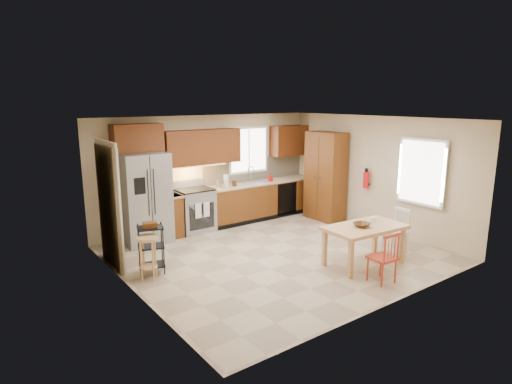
{
  "coord_description": "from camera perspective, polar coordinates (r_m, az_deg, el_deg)",
  "views": [
    {
      "loc": [
        -4.81,
        -5.88,
        2.85
      ],
      "look_at": [
        -0.2,
        0.4,
        1.15
      ],
      "focal_mm": 30.0,
      "sensor_mm": 36.0,
      "label": 1
    }
  ],
  "objects": [
    {
      "name": "fire_extinguisher",
      "position": [
        9.74,
        14.45,
        1.57
      ],
      "size": [
        0.12,
        0.12,
        0.36
      ],
      "primitive_type": "cylinder",
      "color": "red",
      "rests_on": "wall_right"
    },
    {
      "name": "upper_over_fridge",
      "position": [
        8.81,
        -15.58,
        6.98
      ],
      "size": [
        1.0,
        0.35,
        0.55
      ],
      "primitive_type": "cube",
      "color": "#622B10",
      "rests_on": "wall_back"
    },
    {
      "name": "wall_left",
      "position": [
        6.43,
        -16.43,
        -2.62
      ],
      "size": [
        0.02,
        5.0,
        2.5
      ],
      "primitive_type": "cube",
      "color": "#CCB793",
      "rests_on": "ground"
    },
    {
      "name": "pantry",
      "position": [
        10.29,
        9.22,
        2.08
      ],
      "size": [
        0.5,
        0.95,
        2.1
      ],
      "primitive_type": "cube",
      "color": "#5A2B10",
      "rests_on": "floor"
    },
    {
      "name": "ceiling",
      "position": [
        7.61,
        3.05,
        9.65
      ],
      "size": [
        5.5,
        5.0,
        0.02
      ],
      "primitive_type": "cube",
      "color": "silver",
      "rests_on": "ground"
    },
    {
      "name": "soap_bottle",
      "position": [
        10.33,
        1.93,
        1.97
      ],
      "size": [
        0.09,
        0.09,
        0.19
      ],
      "primitive_type": "imported",
      "color": "red",
      "rests_on": "base_cabinet_run"
    },
    {
      "name": "upper_right_block",
      "position": [
        10.87,
        4.44,
        6.87
      ],
      "size": [
        1.0,
        0.35,
        0.75
      ],
      "primitive_type": "cube",
      "color": "#622B10",
      "rests_on": "wall_back"
    },
    {
      "name": "sink",
      "position": [
        10.21,
        -0.1,
        1.07
      ],
      "size": [
        0.62,
        0.46,
        0.16
      ],
      "primitive_type": "cube",
      "color": "gray",
      "rests_on": "base_cabinet_run"
    },
    {
      "name": "table_bowl",
      "position": [
        7.58,
        13.92,
        -4.57
      ],
      "size": [
        0.31,
        0.31,
        0.07
      ],
      "primitive_type": "imported",
      "rotation": [
        0.0,
        0.0,
        -0.07
      ],
      "color": "#502A15",
      "rests_on": "dining_table"
    },
    {
      "name": "doorway",
      "position": [
        7.71,
        -19.12,
        -1.9
      ],
      "size": [
        0.04,
        0.95,
        2.1
      ],
      "primitive_type": "cube",
      "color": "#8C7A59",
      "rests_on": "wall_left"
    },
    {
      "name": "undercab_glow",
      "position": [
        9.33,
        -8.68,
        3.42
      ],
      "size": [
        1.6,
        0.3,
        0.01
      ],
      "primitive_type": "cube",
      "color": "#FFBF66",
      "rests_on": "wall_back"
    },
    {
      "name": "range_stove",
      "position": [
        9.43,
        -8.16,
        -2.5
      ],
      "size": [
        0.76,
        0.63,
        0.92
      ],
      "primitive_type": "cube",
      "color": "gray",
      "rests_on": "floor"
    },
    {
      "name": "canister_wood",
      "position": [
        9.76,
        -2.9,
        1.19
      ],
      "size": [
        0.1,
        0.1,
        0.14
      ],
      "primitive_type": "cylinder",
      "color": "#502A15",
      "rests_on": "base_cabinet_run"
    },
    {
      "name": "base_cabinet_narrow",
      "position": [
        9.21,
        -11.22,
        -3.03
      ],
      "size": [
        0.3,
        0.6,
        0.9
      ],
      "primitive_type": "cube",
      "color": "#5A2B10",
      "rests_on": "floor"
    },
    {
      "name": "backsplash",
      "position": [
        10.49,
        -0.18,
        3.13
      ],
      "size": [
        2.92,
        0.03,
        0.55
      ],
      "primitive_type": "cube",
      "color": "beige",
      "rests_on": "wall_back"
    },
    {
      "name": "table_jar",
      "position": [
        7.92,
        15.29,
        -3.7
      ],
      "size": [
        0.1,
        0.1,
        0.11
      ],
      "primitive_type": "cylinder",
      "rotation": [
        0.0,
        0.0,
        -0.07
      ],
      "color": "silver",
      "rests_on": "dining_table"
    },
    {
      "name": "paper_towel",
      "position": [
        9.66,
        -3.99,
        1.49
      ],
      "size": [
        0.12,
        0.12,
        0.28
      ],
      "primitive_type": "cylinder",
      "color": "silver",
      "rests_on": "base_cabinet_run"
    },
    {
      "name": "floor",
      "position": [
        8.12,
        2.84,
        -8.27
      ],
      "size": [
        5.5,
        5.5,
        0.0
      ],
      "primitive_type": "plane",
      "color": "tan",
      "rests_on": "ground"
    },
    {
      "name": "wall_back",
      "position": [
        9.8,
        -6.35,
        2.84
      ],
      "size": [
        5.5,
        0.02,
        2.5
      ],
      "primitive_type": "cube",
      "color": "#CCB793",
      "rests_on": "ground"
    },
    {
      "name": "window_back",
      "position": [
        10.31,
        -1.02,
        5.63
      ],
      "size": [
        1.12,
        0.04,
        1.12
      ],
      "primitive_type": "cube",
      "color": "white",
      "rests_on": "wall_back"
    },
    {
      "name": "refrigerator",
      "position": [
        8.81,
        -14.67,
        -0.83
      ],
      "size": [
        0.92,
        0.75,
        1.82
      ],
      "primitive_type": "cube",
      "color": "gray",
      "rests_on": "floor"
    },
    {
      "name": "dining_table",
      "position": [
        7.75,
        14.21,
        -6.94
      ],
      "size": [
        1.47,
        0.9,
        0.69
      ],
      "primitive_type": null,
      "rotation": [
        0.0,
        0.0,
        -0.07
      ],
      "color": "tan",
      "rests_on": "floor"
    },
    {
      "name": "upper_left_block",
      "position": [
        9.44,
        -7.21,
        5.98
      ],
      "size": [
        1.8,
        0.35,
        0.75
      ],
      "primitive_type": "cube",
      "color": "#622B10",
      "rests_on": "wall_back"
    },
    {
      "name": "chair_red",
      "position": [
        7.09,
        16.48,
        -8.3
      ],
      "size": [
        0.42,
        0.42,
        0.83
      ],
      "primitive_type": null,
      "rotation": [
        0.0,
        0.0,
        -0.07
      ],
      "color": "#AD311A",
      "rests_on": "floor"
    },
    {
      "name": "chair_white",
      "position": [
        8.49,
        18.09,
        -5.0
      ],
      "size": [
        0.42,
        0.42,
        0.83
      ],
      "primitive_type": null,
      "rotation": [
        0.0,
        0.0,
        1.5
      ],
      "color": "silver",
      "rests_on": "floor"
    },
    {
      "name": "dishwasher",
      "position": [
        10.53,
        4.13,
        -0.9
      ],
      "size": [
        0.6,
        0.02,
        0.78
      ],
      "primitive_type": "cube",
      "color": "black",
      "rests_on": "floor"
    },
    {
      "name": "wall_front",
      "position": [
        6.1,
        17.98,
        -3.54
      ],
      "size": [
        5.5,
        0.02,
        2.5
      ],
      "primitive_type": "cube",
      "color": "#CCB793",
      "rests_on": "ground"
    },
    {
      "name": "canister_steel",
      "position": [
        9.57,
        -5.0,
        1.06
      ],
      "size": [
        0.11,
        0.11,
        0.18
      ],
      "primitive_type": "cylinder",
      "color": "gray",
      "rests_on": "base_cabinet_run"
    },
    {
      "name": "wall_right",
      "position": [
        9.71,
        15.63,
        2.37
      ],
      "size": [
        0.02,
        5.0,
        2.5
      ],
      "primitive_type": "cube",
      "color": "#CCB793",
      "rests_on": "ground"
    },
    {
      "name": "window_right",
      "position": [
        8.97,
        21.19,
        2.49
      ],
      "size": [
        0.04,
        1.02,
        1.32
      ],
      "primitive_type": "cube",
      "color": "white",
      "rests_on": "wall_right"
    },
    {
      "name": "base_cabinet_run",
      "position": [
        10.41,
        0.75,
        -1.02
      ],
      "size": [
        2.92,
        0.6,
        0.9
      ],
      "primitive_type": "cube",
      "color": "#5A2B10",
      "rests_on": "floor"
    },
    {
      "name": "bar_stool",
      "position": [
        7.15,
        -14.16,
        -8.51
      ],
      "size": [
        0.44,
        0.44,
        0.71
      ],
      "primitive_type": null,
      "rotation": [
        0.0,
        0.0,
        0.35
      ],
      "color": "tan",
      "rests_on": "floor"
    },
    {
      "name": "utility_cart",
      "position": [
        7.35,
        -13.8,
        -7.41
      ],
      "size": [
        0.5,
        0.44,
        0.83
      ],
      "primitive_type": null,
      "rotation": [
        0.0,
        0.0,
        -0.31
      ],
      "color": "black",
      "rests_on": "floor"
    }
  ]
}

